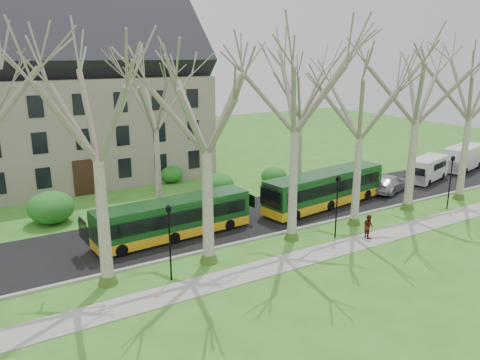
# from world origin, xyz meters

# --- Properties ---
(ground) EXTENTS (120.00, 120.00, 0.00)m
(ground) POSITION_xyz_m (0.00, 0.00, 0.00)
(ground) COLOR #3B6F1F
(ground) RESTS_ON ground
(sidewalk) EXTENTS (70.00, 2.00, 0.06)m
(sidewalk) POSITION_xyz_m (0.00, -2.50, 0.03)
(sidewalk) COLOR gray
(sidewalk) RESTS_ON ground
(road) EXTENTS (80.00, 8.00, 0.06)m
(road) POSITION_xyz_m (0.00, 5.50, 0.03)
(road) COLOR black
(road) RESTS_ON ground
(curb) EXTENTS (80.00, 0.25, 0.14)m
(curb) POSITION_xyz_m (0.00, 1.50, 0.07)
(curb) COLOR #A5A39E
(curb) RESTS_ON ground
(building) EXTENTS (26.50, 12.20, 16.00)m
(building) POSITION_xyz_m (-6.00, 24.00, 8.07)
(building) COLOR gray
(building) RESTS_ON ground
(tree_row_verge) EXTENTS (49.00, 7.00, 14.00)m
(tree_row_verge) POSITION_xyz_m (0.00, 0.30, 7.00)
(tree_row_verge) COLOR gray
(tree_row_verge) RESTS_ON ground
(tree_row_far) EXTENTS (33.00, 7.00, 12.00)m
(tree_row_far) POSITION_xyz_m (-1.33, 11.00, 6.00)
(tree_row_far) COLOR gray
(tree_row_far) RESTS_ON ground
(lamp_row) EXTENTS (36.22, 0.22, 4.30)m
(lamp_row) POSITION_xyz_m (-0.00, -1.00, 2.57)
(lamp_row) COLOR black
(lamp_row) RESTS_ON ground
(hedges) EXTENTS (30.60, 8.60, 2.00)m
(hedges) POSITION_xyz_m (-4.67, 14.00, 1.00)
(hedges) COLOR #1F601B
(hedges) RESTS_ON ground
(bus_lead) EXTENTS (10.96, 2.88, 2.71)m
(bus_lead) POSITION_xyz_m (-3.39, 4.65, 1.42)
(bus_lead) COLOR #134319
(bus_lead) RESTS_ON road
(bus_follow) EXTENTS (11.95, 3.93, 2.93)m
(bus_follow) POSITION_xyz_m (9.87, 4.59, 1.53)
(bus_follow) COLOR #134319
(bus_follow) RESTS_ON road
(sedan) EXTENTS (5.65, 3.79, 1.52)m
(sedan) POSITION_xyz_m (17.67, 4.80, 0.82)
(sedan) COLOR silver
(sedan) RESTS_ON road
(van_a) EXTENTS (5.70, 3.34, 2.34)m
(van_a) POSITION_xyz_m (23.61, 5.35, 1.23)
(van_a) COLOR silver
(van_a) RESTS_ON road
(van_b) EXTENTS (6.34, 3.64, 2.61)m
(van_b) POSITION_xyz_m (30.64, 6.31, 1.36)
(van_b) COLOR silver
(van_b) RESTS_ON road
(pedestrian_b) EXTENTS (0.79, 0.91, 1.62)m
(pedestrian_b) POSITION_xyz_m (7.88, -2.18, 0.87)
(pedestrian_b) COLOR #521812
(pedestrian_b) RESTS_ON sidewalk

